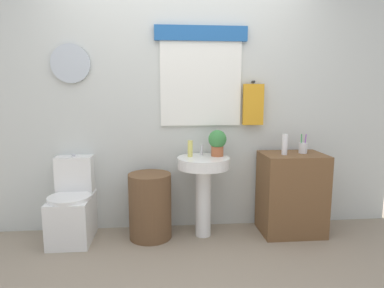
# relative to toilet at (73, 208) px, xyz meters

# --- Properties ---
(ground_plane) EXTENTS (8.00, 8.00, 0.00)m
(ground_plane) POSITION_rel_toilet_xyz_m (1.03, -0.88, -0.30)
(ground_plane) COLOR gray
(back_wall) EXTENTS (4.40, 0.18, 2.60)m
(back_wall) POSITION_rel_toilet_xyz_m (1.03, 0.26, 1.01)
(back_wall) COLOR silver
(back_wall) RESTS_ON ground_plane
(toilet) EXTENTS (0.38, 0.51, 0.78)m
(toilet) POSITION_rel_toilet_xyz_m (0.00, 0.00, 0.00)
(toilet) COLOR white
(toilet) RESTS_ON ground_plane
(laundry_hamper) EXTENTS (0.40, 0.40, 0.62)m
(laundry_hamper) POSITION_rel_toilet_xyz_m (0.72, -0.03, 0.01)
(laundry_hamper) COLOR brown
(laundry_hamper) RESTS_ON ground_plane
(pedestal_sink) EXTENTS (0.49, 0.49, 0.76)m
(pedestal_sink) POSITION_rel_toilet_xyz_m (1.22, -0.03, 0.27)
(pedestal_sink) COLOR white
(pedestal_sink) RESTS_ON ground_plane
(faucet) EXTENTS (0.03, 0.03, 0.10)m
(faucet) POSITION_rel_toilet_xyz_m (1.22, 0.09, 0.52)
(faucet) COLOR silver
(faucet) RESTS_ON pedestal_sink
(wooden_cabinet) EXTENTS (0.59, 0.44, 0.79)m
(wooden_cabinet) POSITION_rel_toilet_xyz_m (2.08, -0.03, 0.09)
(wooden_cabinet) COLOR brown
(wooden_cabinet) RESTS_ON ground_plane
(soap_bottle) EXTENTS (0.05, 0.05, 0.15)m
(soap_bottle) POSITION_rel_toilet_xyz_m (1.10, 0.02, 0.54)
(soap_bottle) COLOR #DBD166
(soap_bottle) RESTS_ON pedestal_sink
(potted_plant) EXTENTS (0.17, 0.17, 0.25)m
(potted_plant) POSITION_rel_toilet_xyz_m (1.36, 0.03, 0.61)
(potted_plant) COLOR #AD5B38
(potted_plant) RESTS_ON pedestal_sink
(lotion_bottle) EXTENTS (0.05, 0.05, 0.19)m
(lotion_bottle) POSITION_rel_toilet_xyz_m (1.98, -0.07, 0.58)
(lotion_bottle) COLOR white
(lotion_bottle) RESTS_ON wooden_cabinet
(toothbrush_cup) EXTENTS (0.08, 0.08, 0.19)m
(toothbrush_cup) POSITION_rel_toilet_xyz_m (2.19, -0.01, 0.54)
(toothbrush_cup) COLOR silver
(toothbrush_cup) RESTS_ON wooden_cabinet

